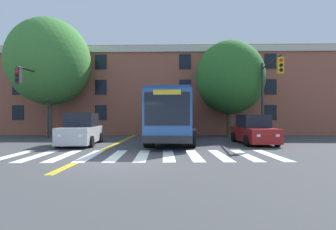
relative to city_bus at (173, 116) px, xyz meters
name	(u,v)px	position (x,y,z in m)	size (l,w,h in m)	color
ground_plane	(118,161)	(-2.12, -7.84, -1.80)	(120.00, 120.00, 0.00)	#424244
crosswalk	(142,155)	(-1.32, -6.42, -1.80)	(12.22, 4.14, 0.01)	white
lane_line_yellow_inner	(136,134)	(-3.70, 7.58, -1.80)	(0.12, 36.00, 0.01)	gold
lane_line_yellow_outer	(137,134)	(-3.54, 7.58, -1.80)	(0.12, 36.00, 0.01)	gold
city_bus	(173,116)	(0.00, 0.00, 0.00)	(3.26, 11.02, 3.30)	#2D5699
car_silver_near_lane	(82,131)	(-5.63, -2.04, -0.92)	(2.40, 4.92, 1.96)	#B7BABF
car_red_far_lane	(253,131)	(5.17, -1.14, -0.96)	(2.17, 4.73, 1.86)	#AD1E1E
traffic_light_near_corner	(269,84)	(6.78, 0.60, 2.22)	(0.59, 4.57, 5.90)	#28282D
traffic_light_far_corner	(37,90)	(-10.33, 1.51, 1.97)	(0.58, 3.82, 5.68)	#28282D
street_tree_curbside_large	(230,78)	(4.95, 4.72, 3.34)	(8.20, 8.10, 8.33)	brown
street_tree_curbside_small	(50,62)	(-10.66, 4.20, 4.67)	(9.47, 9.38, 10.20)	brown
building_facade	(184,93)	(1.10, 9.65, 2.48)	(39.76, 6.43, 8.54)	#9E5642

